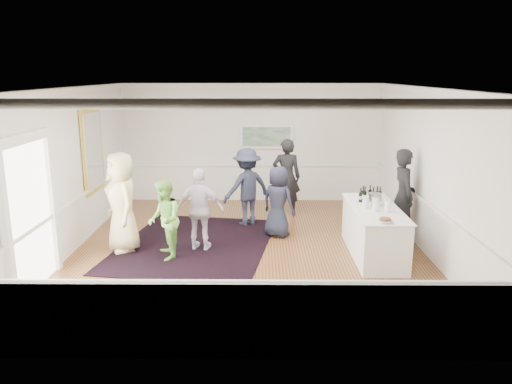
{
  "coord_description": "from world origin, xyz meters",
  "views": [
    {
      "loc": [
        0.23,
        -9.53,
        3.47
      ],
      "look_at": [
        0.15,
        0.2,
        1.13
      ],
      "focal_mm": 35.0,
      "sensor_mm": 36.0,
      "label": 1
    }
  ],
  "objects_px": {
    "ice_bucket": "(375,200)",
    "bartender": "(403,196)",
    "guest_green": "(164,220)",
    "nut_bowl": "(385,220)",
    "guest_dark_b": "(286,177)",
    "guest_navy": "(278,202)",
    "guest_tan": "(122,202)",
    "serving_table": "(374,231)",
    "guest_dark_a": "(247,187)",
    "guest_lilac": "(200,210)"
  },
  "relations": [
    {
      "from": "guest_dark_a",
      "to": "guest_dark_b",
      "type": "bearing_deg",
      "value": -167.42
    },
    {
      "from": "bartender",
      "to": "ice_bucket",
      "type": "xyz_separation_m",
      "value": [
        -0.75,
        -0.7,
        0.09
      ]
    },
    {
      "from": "guest_dark_a",
      "to": "nut_bowl",
      "type": "xyz_separation_m",
      "value": [
        2.46,
        -2.97,
        0.09
      ]
    },
    {
      "from": "guest_tan",
      "to": "guest_dark_a",
      "type": "relative_size",
      "value": 1.1
    },
    {
      "from": "guest_lilac",
      "to": "guest_dark_b",
      "type": "height_order",
      "value": "guest_dark_b"
    },
    {
      "from": "guest_dark_a",
      "to": "guest_navy",
      "type": "relative_size",
      "value": 1.17
    },
    {
      "from": "guest_lilac",
      "to": "guest_dark_b",
      "type": "bearing_deg",
      "value": -115.01
    },
    {
      "from": "serving_table",
      "to": "guest_lilac",
      "type": "xyz_separation_m",
      "value": [
        -3.38,
        0.28,
        0.35
      ]
    },
    {
      "from": "guest_green",
      "to": "guest_navy",
      "type": "bearing_deg",
      "value": 105.73
    },
    {
      "from": "bartender",
      "to": "nut_bowl",
      "type": "bearing_deg",
      "value": 153.13
    },
    {
      "from": "guest_dark_b",
      "to": "guest_navy",
      "type": "height_order",
      "value": "guest_dark_b"
    },
    {
      "from": "guest_green",
      "to": "guest_navy",
      "type": "distance_m",
      "value": 2.58
    },
    {
      "from": "guest_dark_b",
      "to": "ice_bucket",
      "type": "height_order",
      "value": "guest_dark_b"
    },
    {
      "from": "nut_bowl",
      "to": "guest_tan",
      "type": "bearing_deg",
      "value": 166.05
    },
    {
      "from": "guest_lilac",
      "to": "guest_dark_a",
      "type": "height_order",
      "value": "guest_dark_a"
    },
    {
      "from": "bartender",
      "to": "serving_table",
      "type": "bearing_deg",
      "value": 134.45
    },
    {
      "from": "serving_table",
      "to": "guest_lilac",
      "type": "relative_size",
      "value": 1.43
    },
    {
      "from": "guest_tan",
      "to": "guest_navy",
      "type": "xyz_separation_m",
      "value": [
        3.1,
        0.91,
        -0.22
      ]
    },
    {
      "from": "guest_dark_a",
      "to": "guest_dark_b",
      "type": "distance_m",
      "value": 1.29
    },
    {
      "from": "guest_green",
      "to": "nut_bowl",
      "type": "relative_size",
      "value": 6.0
    },
    {
      "from": "serving_table",
      "to": "guest_navy",
      "type": "distance_m",
      "value": 2.16
    },
    {
      "from": "bartender",
      "to": "guest_navy",
      "type": "relative_size",
      "value": 1.28
    },
    {
      "from": "guest_tan",
      "to": "guest_dark_b",
      "type": "bearing_deg",
      "value": 95.64
    },
    {
      "from": "ice_bucket",
      "to": "nut_bowl",
      "type": "relative_size",
      "value": 1.02
    },
    {
      "from": "guest_green",
      "to": "guest_dark_a",
      "type": "xyz_separation_m",
      "value": [
        1.5,
        2.21,
        0.13
      ]
    },
    {
      "from": "guest_green",
      "to": "nut_bowl",
      "type": "bearing_deg",
      "value": 62.99
    },
    {
      "from": "ice_bucket",
      "to": "bartender",
      "type": "bearing_deg",
      "value": 42.95
    },
    {
      "from": "guest_green",
      "to": "guest_dark_b",
      "type": "bearing_deg",
      "value": 125.3
    },
    {
      "from": "guest_lilac",
      "to": "guest_dark_a",
      "type": "relative_size",
      "value": 0.92
    },
    {
      "from": "guest_dark_a",
      "to": "guest_dark_b",
      "type": "relative_size",
      "value": 0.94
    },
    {
      "from": "bartender",
      "to": "guest_dark_b",
      "type": "xyz_separation_m",
      "value": [
        -2.32,
        2.03,
        -0.03
      ]
    },
    {
      "from": "guest_green",
      "to": "guest_dark_a",
      "type": "height_order",
      "value": "guest_dark_a"
    },
    {
      "from": "serving_table",
      "to": "guest_navy",
      "type": "height_order",
      "value": "guest_navy"
    },
    {
      "from": "serving_table",
      "to": "guest_tan",
      "type": "xyz_separation_m",
      "value": [
        -4.92,
        0.22,
        0.51
      ]
    },
    {
      "from": "ice_bucket",
      "to": "guest_tan",
      "type": "bearing_deg",
      "value": 178.89
    },
    {
      "from": "serving_table",
      "to": "guest_green",
      "type": "height_order",
      "value": "guest_green"
    },
    {
      "from": "guest_dark_b",
      "to": "ice_bucket",
      "type": "distance_m",
      "value": 3.15
    },
    {
      "from": "nut_bowl",
      "to": "serving_table",
      "type": "bearing_deg",
      "value": 87.28
    },
    {
      "from": "bartender",
      "to": "guest_lilac",
      "type": "relative_size",
      "value": 1.19
    },
    {
      "from": "guest_lilac",
      "to": "ice_bucket",
      "type": "height_order",
      "value": "guest_lilac"
    },
    {
      "from": "guest_tan",
      "to": "guest_navy",
      "type": "height_order",
      "value": "guest_tan"
    },
    {
      "from": "guest_lilac",
      "to": "bartender",
      "type": "bearing_deg",
      "value": -162.06
    },
    {
      "from": "guest_lilac",
      "to": "guest_navy",
      "type": "height_order",
      "value": "guest_lilac"
    },
    {
      "from": "guest_tan",
      "to": "guest_green",
      "type": "distance_m",
      "value": 1.04
    },
    {
      "from": "serving_table",
      "to": "ice_bucket",
      "type": "distance_m",
      "value": 0.6
    },
    {
      "from": "guest_green",
      "to": "guest_dark_a",
      "type": "distance_m",
      "value": 2.68
    },
    {
      "from": "ice_bucket",
      "to": "nut_bowl",
      "type": "bearing_deg",
      "value": -93.27
    },
    {
      "from": "guest_dark_a",
      "to": "guest_lilac",
      "type": "bearing_deg",
      "value": 32.89
    },
    {
      "from": "serving_table",
      "to": "guest_dark_b",
      "type": "bearing_deg",
      "value": 118.5
    },
    {
      "from": "guest_green",
      "to": "ice_bucket",
      "type": "height_order",
      "value": "guest_green"
    }
  ]
}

